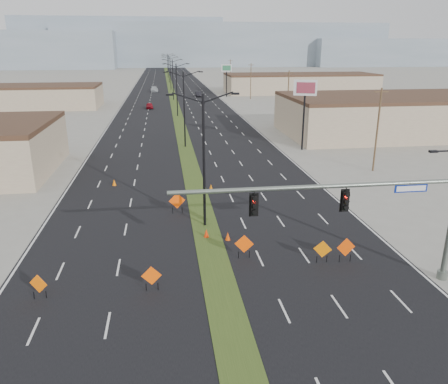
{
  "coord_description": "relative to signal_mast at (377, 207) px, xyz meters",
  "views": [
    {
      "loc": [
        -2.81,
        -19.0,
        13.13
      ],
      "look_at": [
        1.27,
        10.39,
        3.2
      ],
      "focal_mm": 35.0,
      "sensor_mm": 36.0,
      "label": 1
    }
  ],
  "objects": [
    {
      "name": "pole_sign_east_near",
      "position": [
        6.81,
        34.16,
        2.59
      ],
      "size": [
        2.86,
        1.49,
        9.08
      ],
      "rotation": [
        0.0,
        0.0,
        -0.41
      ],
      "color": "black",
      "rests_on": "ground"
    },
    {
      "name": "cone_3",
      "position": [
        -16.48,
        21.35,
        -4.46
      ],
      "size": [
        0.45,
        0.45,
        0.66
      ],
      "primitive_type": "cone",
      "rotation": [
        0.0,
        0.0,
        0.14
      ],
      "color": "orange",
      "rests_on": "ground"
    },
    {
      "name": "mesa_backdrop",
      "position": [
        -38.56,
        318.0,
        11.21
      ],
      "size": [
        140.0,
        50.0,
        32.0
      ],
      "primitive_type": "cube",
      "color": "gray",
      "rests_on": "ground"
    },
    {
      "name": "building_se_far",
      "position": [
        29.44,
        108.0,
        -2.29
      ],
      "size": [
        44.0,
        16.0,
        5.0
      ],
      "primitive_type": "cube",
      "color": "tan",
      "rests_on": "ground"
    },
    {
      "name": "streetlight_1",
      "position": [
        -8.56,
        38.0,
        0.63
      ],
      "size": [
        5.15,
        0.24,
        10.02
      ],
      "color": "black",
      "rests_on": "ground"
    },
    {
      "name": "streetlight_6",
      "position": [
        -8.56,
        178.0,
        0.63
      ],
      "size": [
        5.15,
        0.24,
        10.02
      ],
      "color": "black",
      "rests_on": "ground"
    },
    {
      "name": "construction_sign_3",
      "position": [
        -6.56,
        4.19,
        -3.83
      ],
      "size": [
        1.22,
        0.28,
        1.64
      ],
      "rotation": [
        0.0,
        0.0,
        -0.2
      ],
      "color": "#FF4D05",
      "rests_on": "ground"
    },
    {
      "name": "signal_mast",
      "position": [
        0.0,
        0.0,
        0.0
      ],
      "size": [
        16.3,
        0.6,
        8.0
      ],
      "color": "slate",
      "rests_on": "ground"
    },
    {
      "name": "cone_2",
      "position": [
        -7.14,
        18.51,
        -4.48
      ],
      "size": [
        0.45,
        0.45,
        0.63
      ],
      "primitive_type": "cone",
      "rotation": [
        0.0,
        0.0,
        -0.2
      ],
      "color": "#D86904",
      "rests_on": "ground"
    },
    {
      "name": "cone_1",
      "position": [
        -7.19,
        7.11,
        -4.49
      ],
      "size": [
        0.45,
        0.45,
        0.61
      ],
      "primitive_type": "cone",
      "rotation": [
        0.0,
        0.0,
        -0.29
      ],
      "color": "#DF4204",
      "rests_on": "ground"
    },
    {
      "name": "utility_pole_3",
      "position": [
        11.44,
        128.0,
        -0.12
      ],
      "size": [
        1.6,
        0.2,
        9.0
      ],
      "color": "#4C3823",
      "rests_on": "ground"
    },
    {
      "name": "streetlight_2",
      "position": [
        -8.56,
        66.0,
        0.63
      ],
      "size": [
        5.15,
        0.24,
        10.02
      ],
      "color": "black",
      "rests_on": "ground"
    },
    {
      "name": "streetlight_3",
      "position": [
        -8.56,
        94.0,
        0.63
      ],
      "size": [
        5.15,
        0.24,
        10.02
      ],
      "color": "black",
      "rests_on": "ground"
    },
    {
      "name": "mesa_center",
      "position": [
        31.44,
        298.0,
        9.21
      ],
      "size": [
        220.0,
        50.0,
        28.0
      ],
      "primitive_type": "cube",
      "color": "gray",
      "rests_on": "ground"
    },
    {
      "name": "ground",
      "position": [
        -8.56,
        -2.0,
        -4.79
      ],
      "size": [
        600.0,
        600.0,
        0.0
      ],
      "primitive_type": "plane",
      "color": "gray",
      "rests_on": "ground"
    },
    {
      "name": "construction_sign_2",
      "position": [
        -10.56,
        12.87,
        -3.74
      ],
      "size": [
        1.34,
        0.18,
        1.79
      ],
      "rotation": [
        0.0,
        0.0,
        0.11
      ],
      "color": "#FF4B05",
      "rests_on": "ground"
    },
    {
      "name": "streetlight_0",
      "position": [
        -8.56,
        10.0,
        0.63
      ],
      "size": [
        5.15,
        0.24,
        10.02
      ],
      "color": "black",
      "rests_on": "ground"
    },
    {
      "name": "car_far",
      "position": [
        -13.74,
        115.42,
        -4.02
      ],
      "size": [
        2.37,
        5.4,
        1.54
      ],
      "primitive_type": "imported",
      "rotation": [
        0.0,
        0.0,
        0.04
      ],
      "color": "#AEB3B8",
      "rests_on": "ground"
    },
    {
      "name": "car_left",
      "position": [
        -14.3,
        77.96,
        -4.16
      ],
      "size": [
        1.67,
        3.79,
        1.27
      ],
      "primitive_type": "imported",
      "rotation": [
        0.0,
        0.0,
        0.05
      ],
      "color": "maroon",
      "rests_on": "ground"
    },
    {
      "name": "streetlight_5",
      "position": [
        -8.56,
        150.0,
        0.63
      ],
      "size": [
        5.15,
        0.24,
        10.02
      ],
      "color": "black",
      "rests_on": "ground"
    },
    {
      "name": "building_sw_far",
      "position": [
        -40.56,
        83.0,
        -2.54
      ],
      "size": [
        30.0,
        14.0,
        4.5
      ],
      "primitive_type": "cube",
      "color": "tan",
      "rests_on": "ground"
    },
    {
      "name": "car_mid",
      "position": [
        -1.55,
        100.67,
        -4.09
      ],
      "size": [
        1.57,
        4.31,
        1.41
      ],
      "primitive_type": "imported",
      "rotation": [
        0.0,
        0.0,
        0.02
      ],
      "color": "black",
      "rests_on": "ground"
    },
    {
      "name": "utility_pole_1",
      "position": [
        11.44,
        58.0,
        -0.12
      ],
      "size": [
        1.6,
        0.2,
        9.0
      ],
      "color": "#4C3823",
      "rests_on": "ground"
    },
    {
      "name": "construction_sign_5",
      "position": [
        -1.75,
        2.91,
        -3.9
      ],
      "size": [
        1.09,
        0.41,
        1.52
      ],
      "rotation": [
        0.0,
        0.0,
        -0.33
      ],
      "color": "orange",
      "rests_on": "ground"
    },
    {
      "name": "construction_sign_0",
      "position": [
        -18.47,
        1.0,
        -3.94
      ],
      "size": [
        1.03,
        0.47,
        1.46
      ],
      "rotation": [
        0.0,
        0.0,
        -0.4
      ],
      "color": "#F26105",
      "rests_on": "ground"
    },
    {
      "name": "mesa_east",
      "position": [
        171.44,
        288.0,
        4.21
      ],
      "size": [
        160.0,
        50.0,
        18.0
      ],
      "primitive_type": "cube",
      "color": "gray",
      "rests_on": "ground"
    },
    {
      "name": "utility_pole_2",
      "position": [
        11.44,
        93.0,
        -0.12
      ],
      "size": [
        1.6,
        0.2,
        9.0
      ],
      "color": "#4C3823",
      "rests_on": "ground"
    },
    {
      "name": "construction_sign_1",
      "position": [
        -12.41,
        1.0,
        -3.91
      ],
      "size": [
        1.14,
        0.05,
        1.51
      ],
      "rotation": [
        0.0,
        0.0,
        -0.0
      ],
      "color": "#FF5205",
      "rests_on": "ground"
    },
    {
      "name": "cone_0",
      "position": [
        -8.66,
        7.76,
        -4.47
      ],
      "size": [
        0.42,
        0.42,
        0.65
      ],
      "primitive_type": "cone",
      "rotation": [
        0.0,
        0.0,
        -0.08
      ],
      "color": "red",
      "rests_on": "ground"
    },
    {
      "name": "construction_sign_4",
      "position": [
        -0.25,
        2.79,
        -3.81
      ],
      "size": [
        1.25,
        0.14,
        1.67
      ],
      "rotation": [
        0.0,
        0.0,
        0.08
      ],
      "color": "#E24204",
      "rests_on": "ground"
    },
    {
      "name": "utility_pole_0",
      "position": [
        11.44,
        23.0,
        -0.12
      ],
      "size": [
        1.6,
        0.2,
        9.0
      ],
      "color": "#4C3823",
      "rests_on": "ground"
    },
    {
      "name": "median_strip",
      "position": [
        -8.56,
        98.0,
        -4.79
      ],
      "size": [
        2.0,
        400.0,
        0.04
      ],
      "primitive_type": "cube",
      "color": "#2E4619",
      "rests_on": "ground"
    },
    {
      "name": "building_se_near",
      "position": [
        25.44,
        43.0,
        -2.04
      ],
      "size": [
        36.0,
        18.0,
        5.5
      ],
      "primitive_type": "cube",
      "color": "tan",
      "rests_on": "ground"
    },
    {
      "name": "pole_sign_east_far",
      "position": [
        5.95,
        98.89,
        2.13
      ],
      "size": [
        2.77,
        1.14,
        8.55
      ],
      "rotation": [
        0.0,
        0.0,
        -0.29
      ],
      "color": "black",
      "rests_on": "ground"
    },
    {
      "name": "road_surface",
      "position": [
        -8.56,
        98.0,
        -4.79
      ],
      "size": [
        25.0,
        400.0,
        0.02
      ],
      "primitive_type": "cube",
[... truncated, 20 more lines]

